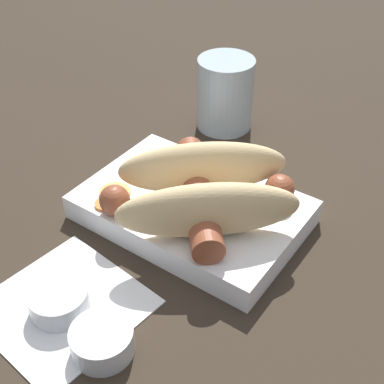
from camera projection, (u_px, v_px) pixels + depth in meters
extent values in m
plane|color=#33281E|center=(192.00, 219.00, 0.60)|extent=(3.00, 3.00, 0.00)
cube|color=white|center=(192.00, 209.00, 0.59)|extent=(0.24, 0.16, 0.03)
ellipsoid|color=#DBBC84|center=(208.00, 210.00, 0.52)|extent=(0.16, 0.15, 0.06)
ellipsoid|color=#DBBC84|center=(199.00, 166.00, 0.57)|extent=(0.16, 0.15, 0.06)
cylinder|color=brown|center=(198.00, 194.00, 0.56)|extent=(0.14, 0.15, 0.03)
sphere|color=brown|center=(280.00, 189.00, 0.57)|extent=(0.03, 0.03, 0.03)
sphere|color=brown|center=(115.00, 200.00, 0.55)|extent=(0.03, 0.03, 0.03)
cylinder|color=orange|center=(105.00, 204.00, 0.57)|extent=(0.03, 0.03, 0.00)
cylinder|color=#F99E4C|center=(115.00, 193.00, 0.58)|extent=(0.05, 0.05, 0.00)
cube|color=white|center=(63.00, 306.00, 0.50)|extent=(0.15, 0.15, 0.00)
cylinder|color=silver|center=(59.00, 301.00, 0.49)|extent=(0.06, 0.06, 0.02)
cylinder|color=maroon|center=(60.00, 306.00, 0.49)|extent=(0.05, 0.05, 0.01)
cylinder|color=silver|center=(102.00, 341.00, 0.45)|extent=(0.06, 0.06, 0.02)
cylinder|color=maroon|center=(103.00, 346.00, 0.46)|extent=(0.05, 0.05, 0.01)
cylinder|color=silver|center=(225.00, 94.00, 0.72)|extent=(0.08, 0.08, 0.10)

